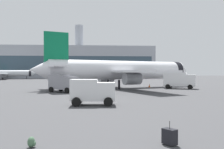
{
  "coord_description": "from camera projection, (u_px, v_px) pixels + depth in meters",
  "views": [
    {
      "loc": [
        -0.17,
        -5.04,
        3.36
      ],
      "look_at": [
        2.31,
        26.82,
        3.0
      ],
      "focal_mm": 39.32,
      "sensor_mm": 36.0,
      "label": 1
    }
  ],
  "objects": [
    {
      "name": "safety_cone_mid",
      "position": [
        149.0,
        86.0,
        52.97
      ],
      "size": [
        0.44,
        0.44,
        0.77
      ],
      "color": "#F2590C",
      "rests_on": "ground"
    },
    {
      "name": "cargo_van",
      "position": [
        92.0,
        91.0,
        24.6
      ],
      "size": [
        4.51,
        2.55,
        2.6
      ],
      "color": "white",
      "rests_on": "ground"
    },
    {
      "name": "service_truck",
      "position": [
        63.0,
        82.0,
        40.08
      ],
      "size": [
        5.2,
        4.54,
        2.9
      ],
      "color": "gray",
      "rests_on": "ground"
    },
    {
      "name": "airplane_taxiing",
      "position": [
        6.0,
        73.0,
        109.73
      ],
      "size": [
        25.69,
        23.39,
        7.63
      ],
      "color": "silver",
      "rests_on": "ground"
    },
    {
      "name": "safety_cone_near",
      "position": [
        109.0,
        85.0,
        55.78
      ],
      "size": [
        0.44,
        0.44,
        0.66
      ],
      "color": "#F2590C",
      "rests_on": "ground"
    },
    {
      "name": "traveller_backpack",
      "position": [
        32.0,
        142.0,
        10.85
      ],
      "size": [
        0.36,
        0.4,
        0.48
      ],
      "color": "#476B4C",
      "rests_on": "ground"
    },
    {
      "name": "airplane_at_gate",
      "position": [
        121.0,
        70.0,
        49.93
      ],
      "size": [
        34.27,
        31.43,
        10.5
      ],
      "color": "white",
      "rests_on": "ground"
    },
    {
      "name": "fuel_truck",
      "position": [
        179.0,
        80.0,
        48.66
      ],
      "size": [
        6.44,
        4.85,
        3.2
      ],
      "color": "white",
      "rests_on": "ground"
    },
    {
      "name": "rolling_suitcase",
      "position": [
        170.0,
        136.0,
        11.23
      ],
      "size": [
        0.68,
        0.75,
        1.1
      ],
      "color": "black",
      "rests_on": "ground"
    },
    {
      "name": "terminal_building",
      "position": [
        77.0,
        62.0,
        133.88
      ],
      "size": [
        82.2,
        21.15,
        28.78
      ],
      "color": "#9EA3AD",
      "rests_on": "ground"
    }
  ]
}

